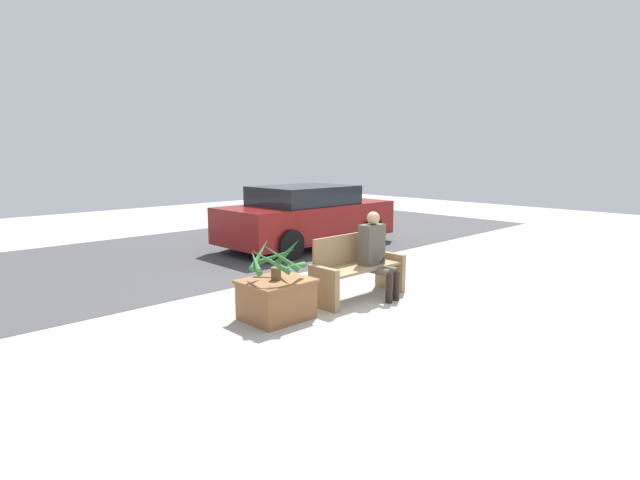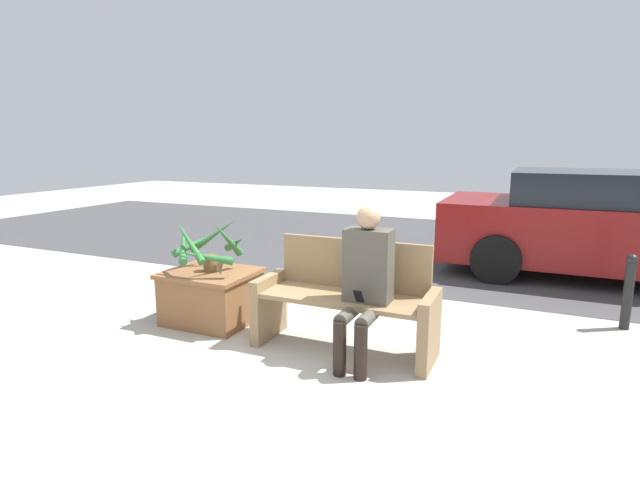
# 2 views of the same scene
# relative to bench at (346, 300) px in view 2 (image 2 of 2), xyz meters

# --- Properties ---
(ground_plane) EXTENTS (30.00, 30.00, 0.00)m
(ground_plane) POSITION_rel_bench_xyz_m (-0.18, -0.58, -0.44)
(ground_plane) COLOR #ADA89E
(road_surface) EXTENTS (20.00, 6.00, 0.01)m
(road_surface) POSITION_rel_bench_xyz_m (-0.18, 4.75, -0.43)
(road_surface) COLOR #424244
(road_surface) RESTS_ON ground_plane
(bench) EXTENTS (1.58, 0.54, 0.95)m
(bench) POSITION_rel_bench_xyz_m (0.00, 0.00, 0.00)
(bench) COLOR #8C704C
(bench) RESTS_ON ground_plane
(person_seated) EXTENTS (0.38, 0.57, 1.30)m
(person_seated) POSITION_rel_bench_xyz_m (0.23, -0.18, 0.28)
(person_seated) COLOR #4C473D
(person_seated) RESTS_ON ground_plane
(planter_box) EXTENTS (0.87, 0.75, 0.53)m
(planter_box) POSITION_rel_bench_xyz_m (-1.48, 0.07, -0.16)
(planter_box) COLOR brown
(planter_box) RESTS_ON ground_plane
(potted_plant) EXTENTS (0.80, 0.81, 0.56)m
(potted_plant) POSITION_rel_bench_xyz_m (-1.49, 0.06, 0.36)
(potted_plant) COLOR brown
(potted_plant) RESTS_ON planter_box
(parked_car) EXTENTS (4.16, 1.98, 1.42)m
(parked_car) POSITION_rel_bench_xyz_m (2.29, 3.60, 0.27)
(parked_car) COLOR maroon
(parked_car) RESTS_ON ground_plane
(bollard_post) EXTENTS (0.10, 0.10, 0.75)m
(bollard_post) POSITION_rel_bench_xyz_m (2.32, 1.53, -0.05)
(bollard_post) COLOR black
(bollard_post) RESTS_ON ground_plane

